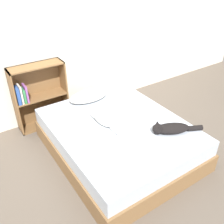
# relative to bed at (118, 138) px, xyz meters

# --- Properties ---
(ground_plane) EXTENTS (8.00, 8.00, 0.00)m
(ground_plane) POSITION_rel_bed_xyz_m (0.00, 0.00, -0.22)
(ground_plane) COLOR brown
(wall_back) EXTENTS (8.00, 0.06, 2.50)m
(wall_back) POSITION_rel_bed_xyz_m (0.00, 1.32, 1.03)
(wall_back) COLOR silver
(wall_back) RESTS_ON ground_plane
(bed) EXTENTS (1.53, 1.88, 0.44)m
(bed) POSITION_rel_bed_xyz_m (0.00, 0.00, 0.00)
(bed) COLOR brown
(bed) RESTS_ON ground_plane
(pillow) EXTENTS (0.59, 0.33, 0.11)m
(pillow) POSITION_rel_bed_xyz_m (0.00, 0.74, 0.28)
(pillow) COLOR beige
(pillow) RESTS_ON bed
(cat_light) EXTENTS (0.19, 0.57, 0.17)m
(cat_light) POSITION_rel_bed_xyz_m (-0.14, 0.15, 0.29)
(cat_light) COLOR white
(cat_light) RESTS_ON bed
(cat_dark) EXTENTS (0.57, 0.36, 0.15)m
(cat_dark) POSITION_rel_bed_xyz_m (0.41, -0.48, 0.28)
(cat_dark) COLOR black
(cat_dark) RESTS_ON bed
(bookshelf) EXTENTS (0.75, 0.26, 0.95)m
(bookshelf) POSITION_rel_bed_xyz_m (-0.60, 1.19, 0.27)
(bookshelf) COLOR brown
(bookshelf) RESTS_ON ground_plane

